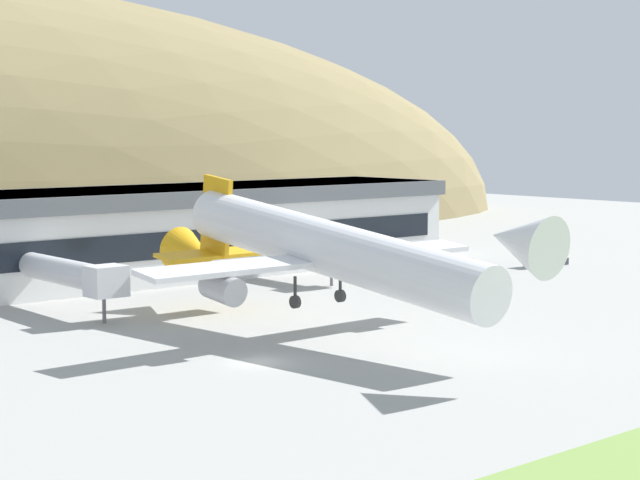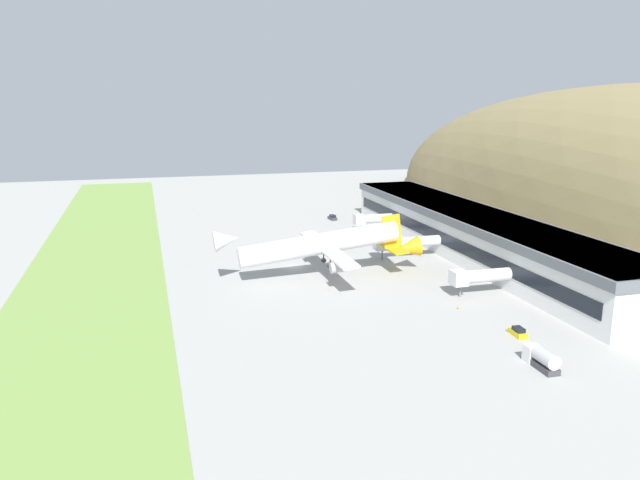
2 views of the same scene
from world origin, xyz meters
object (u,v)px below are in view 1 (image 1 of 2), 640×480
object	(u,v)px
cargo_airplane	(324,250)
service_car_0	(463,266)
terminal_building	(7,237)
jetway_1	(74,274)
fuel_truck	(547,255)
jetway_2	(311,249)
traffic_cone_1	(396,282)

from	to	relation	value
cargo_airplane	service_car_0	xyz separation A→B (m)	(42.11, 21.85, -6.92)
terminal_building	cargo_airplane	world-z (taller)	cargo_airplane
terminal_building	service_car_0	world-z (taller)	terminal_building
terminal_building	jetway_1	size ratio (longest dim) A/B	7.01
jetway_1	fuel_truck	bearing A→B (deg)	-5.31
jetway_2	fuel_truck	distance (m)	34.70
cargo_airplane	fuel_truck	distance (m)	57.35
cargo_airplane	service_car_0	bearing A→B (deg)	27.43
service_car_0	traffic_cone_1	bearing A→B (deg)	-168.23
jetway_2	service_car_0	distance (m)	22.27
jetway_2	traffic_cone_1	xyz separation A→B (m)	(6.46, -7.61, -3.71)
jetway_2	cargo_airplane	world-z (taller)	cargo_airplane
jetway_1	fuel_truck	size ratio (longest dim) A/B	2.53
traffic_cone_1	fuel_truck	bearing A→B (deg)	-1.58
jetway_2	fuel_truck	world-z (taller)	jetway_2
jetway_1	jetway_2	xyz separation A→B (m)	(31.69, 2.29, -0.00)
jetway_2	cargo_airplane	distance (m)	33.57
jetway_2	fuel_truck	bearing A→B (deg)	-13.97
service_car_0	fuel_truck	world-z (taller)	fuel_truck
terminal_building	jetway_1	world-z (taller)	terminal_building
jetway_1	service_car_0	world-z (taller)	jetway_1
terminal_building	jetway_1	xyz separation A→B (m)	(-1.40, -18.25, -2.14)
cargo_airplane	traffic_cone_1	size ratio (longest dim) A/B	81.17
cargo_airplane	service_car_0	world-z (taller)	cargo_airplane
service_car_0	traffic_cone_1	world-z (taller)	service_car_0
fuel_truck	traffic_cone_1	xyz separation A→B (m)	(-27.12, 0.75, -1.19)
terminal_building	traffic_cone_1	size ratio (longest dim) A/B	208.22
terminal_building	jetway_2	world-z (taller)	terminal_building
jetway_1	traffic_cone_1	world-z (taller)	jetway_1
service_car_0	jetway_1	bearing A→B (deg)	177.66
jetway_1	cargo_airplane	bearing A→B (deg)	-65.10
fuel_truck	traffic_cone_1	world-z (taller)	fuel_truck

